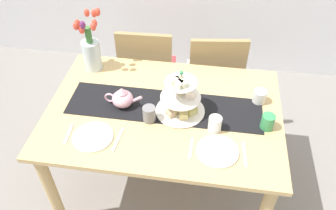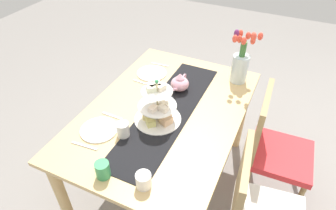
% 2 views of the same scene
% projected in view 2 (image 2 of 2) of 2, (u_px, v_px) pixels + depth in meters
% --- Properties ---
extents(ground_plane, '(8.00, 8.00, 0.00)m').
position_uv_depth(ground_plane, '(165.00, 180.00, 2.42)').
color(ground_plane, gray).
extents(dining_table, '(1.43, 0.98, 0.76)m').
position_uv_depth(dining_table, '(165.00, 123.00, 2.01)').
color(dining_table, tan).
rests_on(dining_table, ground_plane).
extents(chair_left, '(0.44, 0.44, 0.91)m').
position_uv_depth(chair_left, '(273.00, 146.00, 2.04)').
color(chair_left, '#9C8254').
rests_on(chair_left, ground_plane).
extents(chair_right, '(0.47, 0.47, 0.91)m').
position_uv_depth(chair_right, '(256.00, 210.00, 1.66)').
color(chair_right, '#9C8254').
rests_on(chair_right, ground_plane).
extents(table_runner, '(1.20, 0.30, 0.00)m').
position_uv_depth(table_runner, '(168.00, 111.00, 1.93)').
color(table_runner, black).
rests_on(table_runner, dining_table).
extents(tiered_cake_stand, '(0.30, 0.30, 0.30)m').
position_uv_depth(tiered_cake_stand, '(158.00, 109.00, 1.81)').
color(tiered_cake_stand, beige).
rests_on(tiered_cake_stand, table_runner).
extents(teapot, '(0.24, 0.13, 0.14)m').
position_uv_depth(teapot, '(180.00, 83.00, 2.08)').
color(teapot, '#E5A8BC').
rests_on(teapot, table_runner).
extents(tulip_vase, '(0.18, 0.19, 0.43)m').
position_uv_depth(tulip_vase, '(241.00, 62.00, 2.11)').
color(tulip_vase, silver).
rests_on(tulip_vase, dining_table).
extents(cream_jug, '(0.08, 0.08, 0.08)m').
position_uv_depth(cream_jug, '(144.00, 180.00, 1.45)').
color(cream_jug, white).
rests_on(cream_jug, dining_table).
extents(dinner_plate_left, '(0.23, 0.23, 0.01)m').
position_uv_depth(dinner_plate_left, '(152.00, 73.00, 2.28)').
color(dinner_plate_left, white).
rests_on(dinner_plate_left, dining_table).
extents(fork_left, '(0.03, 0.15, 0.01)m').
position_uv_depth(fork_left, '(160.00, 65.00, 2.38)').
color(fork_left, silver).
rests_on(fork_left, dining_table).
extents(knife_left, '(0.03, 0.17, 0.01)m').
position_uv_depth(knife_left, '(143.00, 83.00, 2.18)').
color(knife_left, silver).
rests_on(knife_left, dining_table).
extents(dinner_plate_right, '(0.23, 0.23, 0.01)m').
position_uv_depth(dinner_plate_right, '(99.00, 130.00, 1.79)').
color(dinner_plate_right, white).
rests_on(dinner_plate_right, dining_table).
extents(fork_right, '(0.02, 0.15, 0.01)m').
position_uv_depth(fork_right, '(112.00, 116.00, 1.89)').
color(fork_right, silver).
rests_on(fork_right, dining_table).
extents(knife_right, '(0.03, 0.17, 0.01)m').
position_uv_depth(knife_right, '(84.00, 146.00, 1.69)').
color(knife_right, silver).
rests_on(knife_right, dining_table).
extents(mug_grey, '(0.08, 0.08, 0.09)m').
position_uv_depth(mug_grey, '(156.00, 95.00, 1.99)').
color(mug_grey, slate).
rests_on(mug_grey, table_runner).
extents(mug_white_text, '(0.08, 0.08, 0.09)m').
position_uv_depth(mug_white_text, '(123.00, 130.00, 1.73)').
color(mug_white_text, white).
rests_on(mug_white_text, dining_table).
extents(mug_orange, '(0.08, 0.08, 0.09)m').
position_uv_depth(mug_orange, '(103.00, 170.00, 1.50)').
color(mug_orange, '#389356').
rests_on(mug_orange, dining_table).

